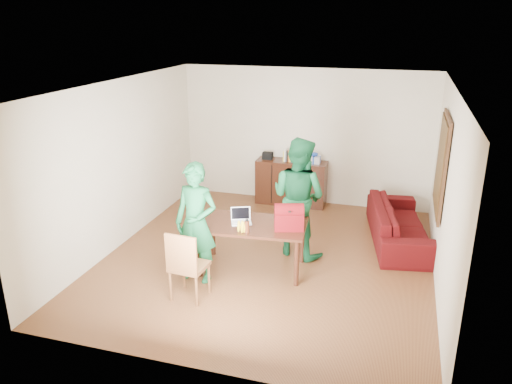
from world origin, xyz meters
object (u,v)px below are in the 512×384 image
(person_far, at_px, (298,197))
(table, at_px, (252,229))
(chair, at_px, (189,278))
(laptop, at_px, (241,221))
(bottle, at_px, (247,226))
(person_near, at_px, (196,223))
(sofa, at_px, (399,224))
(red_bag, at_px, (289,219))

(person_far, bearing_deg, table, 76.86)
(chair, height_order, laptop, chair)
(chair, distance_m, bottle, 1.07)
(person_far, bearing_deg, person_near, 68.37)
(table, distance_m, bottle, 0.38)
(laptop, xyz_separation_m, sofa, (2.25, 1.68, -0.46))
(person_far, xyz_separation_m, laptop, (-0.69, -0.77, -0.17))
(laptop, bearing_deg, person_far, 25.81)
(chair, bearing_deg, person_far, 62.25)
(table, bearing_deg, laptop, -174.51)
(person_near, height_order, person_far, person_far)
(bottle, relative_size, sofa, 0.09)
(person_far, distance_m, red_bag, 0.78)
(chair, distance_m, person_far, 2.18)
(laptop, height_order, red_bag, red_bag)
(person_far, bearing_deg, red_bag, 114.68)
(person_near, xyz_separation_m, red_bag, (1.23, 0.46, 0.02))
(chair, height_order, sofa, chair)
(person_near, bearing_deg, sofa, 43.52)
(person_far, bearing_deg, chair, 80.36)
(table, bearing_deg, sofa, 32.95)
(table, distance_m, chair, 1.23)
(person_near, bearing_deg, chair, -74.02)
(person_far, distance_m, laptop, 1.04)
(person_far, xyz_separation_m, red_bag, (0.03, -0.78, -0.06))
(chair, height_order, person_far, person_far)
(person_near, height_order, laptop, person_near)
(red_bag, bearing_deg, person_near, -175.94)
(person_far, height_order, laptop, person_far)
(person_far, xyz_separation_m, bottle, (-0.51, -1.06, -0.11))
(table, height_order, person_near, person_near)
(chair, height_order, red_bag, red_bag)
(person_far, relative_size, bottle, 9.54)
(person_near, relative_size, bottle, 8.75)
(person_near, bearing_deg, laptop, 47.90)
(person_near, xyz_separation_m, laptop, (0.52, 0.47, -0.09))
(table, xyz_separation_m, sofa, (2.09, 1.65, -0.33))
(bottle, bearing_deg, chair, -130.72)
(bottle, distance_m, red_bag, 0.61)
(chair, relative_size, person_far, 0.52)
(table, xyz_separation_m, chair, (-0.58, -1.02, -0.36))
(person_near, bearing_deg, bottle, 19.67)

